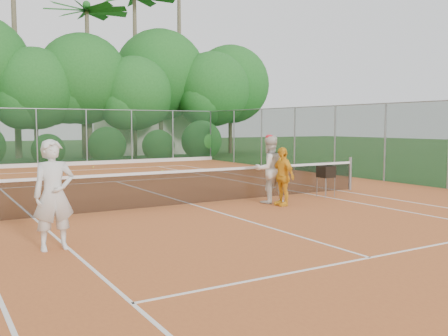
{
  "coord_description": "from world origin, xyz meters",
  "views": [
    {
      "loc": [
        -6.18,
        -12.07,
        2.21
      ],
      "look_at": [
        0.3,
        -1.2,
        1.1
      ],
      "focal_mm": 40.0,
      "sensor_mm": 36.0,
      "label": 1
    }
  ],
  "objects_px": {
    "player_white": "(54,195)",
    "player_center_grp": "(269,169)",
    "ball_hopper": "(326,172)",
    "player_yellow": "(282,176)"
  },
  "relations": [
    {
      "from": "player_yellow",
      "to": "player_center_grp",
      "type": "bearing_deg",
      "value": -175.75
    },
    {
      "from": "player_center_grp",
      "to": "player_yellow",
      "type": "distance_m",
      "value": 0.57
    },
    {
      "from": "player_center_grp",
      "to": "player_yellow",
      "type": "xyz_separation_m",
      "value": [
        0.04,
        -0.54,
        -0.15
      ]
    },
    {
      "from": "player_center_grp",
      "to": "ball_hopper",
      "type": "relative_size",
      "value": 2.02
    },
    {
      "from": "player_yellow",
      "to": "ball_hopper",
      "type": "xyz_separation_m",
      "value": [
        2.09,
        0.57,
        -0.04
      ]
    },
    {
      "from": "player_center_grp",
      "to": "ball_hopper",
      "type": "height_order",
      "value": "player_center_grp"
    },
    {
      "from": "player_white",
      "to": "ball_hopper",
      "type": "bearing_deg",
      "value": 14.94
    },
    {
      "from": "player_white",
      "to": "player_yellow",
      "type": "relative_size",
      "value": 1.22
    },
    {
      "from": "player_white",
      "to": "ball_hopper",
      "type": "xyz_separation_m",
      "value": [
        8.44,
        2.36,
        -0.22
      ]
    },
    {
      "from": "player_white",
      "to": "player_center_grp",
      "type": "bearing_deg",
      "value": 19.59
    }
  ]
}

